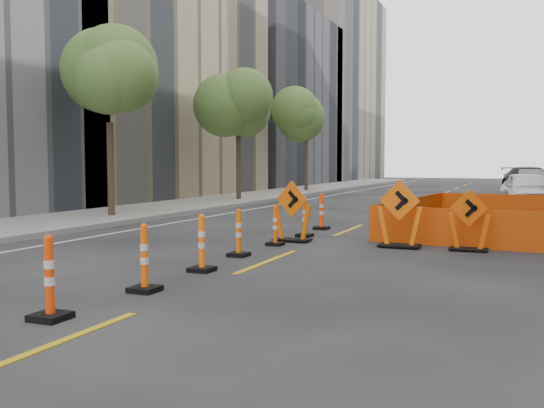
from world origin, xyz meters
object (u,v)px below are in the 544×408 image
at_px(channelizer_4, 202,243).
at_px(parked_car_near, 528,191).
at_px(chevron_sign_right, 469,220).
at_px(channelizer_8, 322,211).
at_px(channelizer_7, 305,218).
at_px(channelizer_5, 239,233).
at_px(channelizer_2, 49,277).
at_px(parked_car_mid, 534,184).
at_px(chevron_sign_center, 400,214).
at_px(channelizer_6, 275,226).
at_px(channelizer_3, 144,258).
at_px(chevron_sign_left, 292,211).
at_px(parked_car_far, 530,180).

xyz_separation_m(channelizer_4, parked_car_near, (5.46, 17.42, 0.27)).
bearing_deg(chevron_sign_right, channelizer_8, 125.96).
xyz_separation_m(channelizer_4, chevron_sign_right, (4.22, 4.50, 0.16)).
bearing_deg(chevron_sign_right, channelizer_7, 145.72).
bearing_deg(channelizer_5, channelizer_4, -85.26).
xyz_separation_m(channelizer_2, parked_car_mid, (5.92, 30.79, 0.23)).
height_order(channelizer_7, parked_car_mid, parked_car_mid).
bearing_deg(channelizer_4, channelizer_2, -91.61).
bearing_deg(channelizer_2, channelizer_4, 88.39).
height_order(channelizer_7, chevron_sign_center, chevron_sign_center).
bearing_deg(chevron_sign_right, chevron_sign_center, 161.73).
bearing_deg(channelizer_2, chevron_sign_center, 70.90).
distance_m(channelizer_4, channelizer_6, 3.67).
distance_m(channelizer_2, channelizer_4, 3.67).
relative_size(channelizer_8, parked_car_near, 0.23).
bearing_deg(channelizer_3, channelizer_5, 92.97).
height_order(chevron_sign_left, parked_car_mid, parked_car_mid).
bearing_deg(channelizer_5, channelizer_2, -89.49).
xyz_separation_m(channelizer_5, parked_car_near, (5.61, 15.58, 0.29)).
height_order(chevron_sign_right, parked_car_near, parked_car_near).
bearing_deg(channelizer_8, channelizer_5, -90.27).
bearing_deg(chevron_sign_center, parked_car_far, 90.99).
bearing_deg(chevron_sign_center, parked_car_near, 84.90).
distance_m(channelizer_4, channelizer_7, 5.51).
relative_size(channelizer_8, chevron_sign_right, 0.78).
bearing_deg(parked_car_far, parked_car_near, -109.51).
relative_size(parked_car_near, parked_car_far, 0.82).
xyz_separation_m(channelizer_5, chevron_sign_left, (0.20, 2.64, 0.25)).
bearing_deg(chevron_sign_left, channelizer_6, -84.19).
relative_size(channelizer_6, channelizer_8, 0.88).
bearing_deg(parked_car_far, chevron_sign_left, -119.97).
bearing_deg(channelizer_7, parked_car_near, 65.38).
distance_m(channelizer_5, parked_car_mid, 25.98).
relative_size(channelizer_4, chevron_sign_left, 0.69).
xyz_separation_m(channelizer_7, channelizer_8, (-0.13, 1.84, 0.02)).
bearing_deg(parked_car_mid, channelizer_6, -103.10).
bearing_deg(channelizer_6, channelizer_2, -90.16).
height_order(channelizer_6, chevron_sign_left, chevron_sign_left).
height_order(channelizer_6, channelizer_8, channelizer_8).
xyz_separation_m(channelizer_4, channelizer_8, (-0.13, 7.34, 0.01)).
xyz_separation_m(channelizer_2, channelizer_7, (0.10, 9.18, -0.03)).
xyz_separation_m(channelizer_7, chevron_sign_right, (4.22, -1.01, 0.17)).
xyz_separation_m(channelizer_3, chevron_sign_center, (2.66, 6.27, 0.25)).
distance_m(channelizer_2, parked_car_far, 37.04).
distance_m(channelizer_4, channelizer_5, 1.84).
height_order(channelizer_7, chevron_sign_right, chevron_sign_right).
bearing_deg(channelizer_4, channelizer_5, 94.74).
height_order(channelizer_3, chevron_sign_left, chevron_sign_left).
relative_size(channelizer_3, parked_car_mid, 0.22).
bearing_deg(parked_car_near, chevron_sign_center, -110.46).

